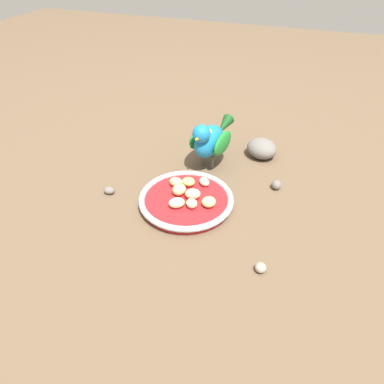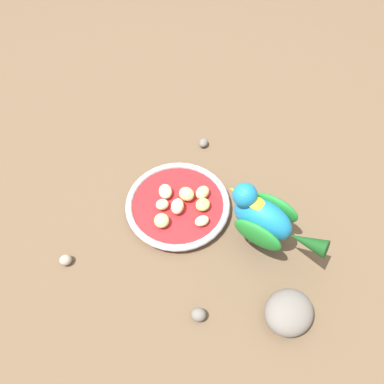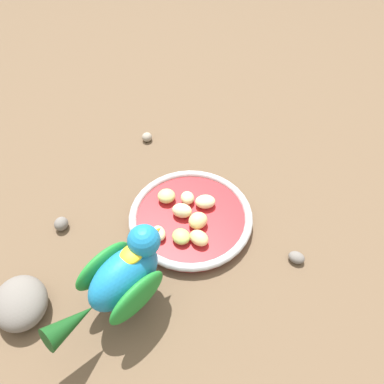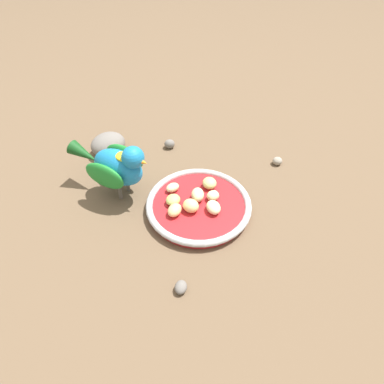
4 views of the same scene
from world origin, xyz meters
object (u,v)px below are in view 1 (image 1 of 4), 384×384
at_px(apple_piece_0, 193,194).
at_px(parrot, 210,139).
at_px(feeding_bowl, 186,200).
at_px(apple_piece_1, 206,182).
at_px(apple_piece_5, 192,203).
at_px(apple_piece_6, 188,182).
at_px(pebble_2, 261,268).
at_px(apple_piece_3, 177,203).
at_px(pebble_0, 108,191).
at_px(rock_large, 262,148).
at_px(apple_piece_7, 209,202).
at_px(pebble_1, 276,185).
at_px(apple_piece_4, 176,182).
at_px(apple_piece_2, 179,190).

height_order(apple_piece_0, parrot, parrot).
relative_size(feeding_bowl, parrot, 1.11).
bearing_deg(apple_piece_1, apple_piece_5, 87.50).
relative_size(apple_piece_6, pebble_2, 1.35).
xyz_separation_m(apple_piece_3, pebble_2, (-0.23, 0.11, -0.02)).
bearing_deg(pebble_0, apple_piece_1, -156.66).
xyz_separation_m(apple_piece_6, parrot, (-0.01, -0.14, 0.06)).
relative_size(rock_large, pebble_2, 3.71).
bearing_deg(pebble_2, apple_piece_6, -41.49).
height_order(apple_piece_3, apple_piece_7, apple_piece_7).
xyz_separation_m(apple_piece_3, pebble_0, (0.20, -0.01, -0.02)).
xyz_separation_m(apple_piece_6, apple_piece_7, (-0.08, 0.06, 0.00)).
bearing_deg(apple_piece_5, apple_piece_7, -156.41).
height_order(apple_piece_3, parrot, parrot).
height_order(apple_piece_7, pebble_1, apple_piece_7).
bearing_deg(apple_piece_0, apple_piece_7, 162.12).
height_order(apple_piece_4, pebble_0, apple_piece_4).
bearing_deg(rock_large, apple_piece_5, 71.01).
relative_size(apple_piece_5, pebble_0, 1.00).
height_order(apple_piece_4, pebble_1, apple_piece_4).
distance_m(apple_piece_5, pebble_0, 0.23).
bearing_deg(apple_piece_5, feeding_bowl, -46.20).
xyz_separation_m(apple_piece_0, apple_piece_6, (0.03, -0.05, -0.00)).
bearing_deg(apple_piece_3, rock_large, -113.52).
height_order(apple_piece_2, pebble_1, apple_piece_2).
relative_size(apple_piece_1, rock_large, 0.34).
bearing_deg(pebble_2, apple_piece_4, -36.22).
distance_m(apple_piece_4, rock_large, 0.31).
height_order(pebble_1, pebble_2, pebble_1).
height_order(apple_piece_4, apple_piece_5, same).
height_order(apple_piece_2, apple_piece_6, apple_piece_2).
bearing_deg(apple_piece_6, pebble_2, 138.51).
distance_m(apple_piece_0, apple_piece_2, 0.04).
xyz_separation_m(apple_piece_1, apple_piece_6, (0.04, 0.01, 0.00)).
bearing_deg(apple_piece_0, apple_piece_2, -6.47).
height_order(apple_piece_2, pebble_2, apple_piece_2).
height_order(apple_piece_1, apple_piece_4, apple_piece_4).
bearing_deg(parrot, apple_piece_4, -6.08).
bearing_deg(apple_piece_7, pebble_2, 137.79).
xyz_separation_m(apple_piece_0, apple_piece_7, (-0.05, 0.01, -0.00)).
distance_m(apple_piece_3, rock_large, 0.36).
height_order(apple_piece_7, pebble_0, apple_piece_7).
bearing_deg(feeding_bowl, pebble_1, -144.66).
height_order(apple_piece_5, apple_piece_6, apple_piece_5).
xyz_separation_m(apple_piece_0, parrot, (0.02, -0.19, 0.05)).
relative_size(apple_piece_4, pebble_0, 1.27).
relative_size(apple_piece_7, pebble_1, 1.22).
distance_m(apple_piece_4, pebble_1, 0.27).
distance_m(parrot, pebble_1, 0.22).
distance_m(apple_piece_1, apple_piece_2, 0.08).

